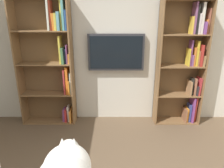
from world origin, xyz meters
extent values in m
cube|color=beige|center=(0.00, -2.23, 1.35)|extent=(4.52, 0.06, 2.70)
cube|color=brown|center=(-1.50, -2.04, 1.02)|extent=(0.02, 0.28, 2.04)
cube|color=brown|center=(-0.75, -2.04, 1.02)|extent=(0.02, 0.28, 2.04)
cube|color=brown|center=(-1.12, -2.17, 1.02)|extent=(0.77, 0.01, 2.04)
cube|color=brown|center=(-1.12, -2.04, 0.01)|extent=(0.73, 0.27, 0.02)
cube|color=brown|center=(-1.12, -2.04, 0.52)|extent=(0.73, 0.27, 0.02)
cube|color=brown|center=(-1.12, -2.04, 1.02)|extent=(0.73, 0.27, 0.02)
cube|color=brown|center=(-1.12, -2.04, 1.53)|extent=(0.73, 0.27, 0.02)
cube|color=brown|center=(-1.12, -2.04, 2.03)|extent=(0.73, 0.27, 0.02)
cube|color=#AE362E|center=(-1.47, -2.05, 0.18)|extent=(0.02, 0.13, 0.31)
cube|color=#B93A32|center=(-1.44, -2.03, 0.25)|extent=(0.05, 0.17, 0.46)
cube|color=#864087|center=(-1.40, -2.03, 0.25)|extent=(0.03, 0.23, 0.46)
cube|color=#394687|center=(-1.36, -2.04, 0.18)|extent=(0.03, 0.17, 0.32)
cube|color=orange|center=(-1.32, -2.03, 0.14)|extent=(0.03, 0.17, 0.25)
cube|color=#925F40|center=(-1.28, -2.03, 0.14)|extent=(0.02, 0.22, 0.24)
cube|color=#B73339|center=(-1.46, -2.03, 0.68)|extent=(0.04, 0.19, 0.30)
cube|color=#2B292B|center=(-1.42, -2.03, 0.61)|extent=(0.03, 0.19, 0.16)
cube|color=#9F6449|center=(-1.39, -2.02, 0.67)|extent=(0.03, 0.15, 0.29)
cube|color=#252621|center=(-1.34, -2.04, 0.67)|extent=(0.03, 0.13, 0.29)
cube|color=#9F744D|center=(-1.31, -2.03, 0.65)|extent=(0.03, 0.20, 0.24)
cube|color=olive|center=(-1.46, -2.02, 1.12)|extent=(0.04, 0.21, 0.18)
cube|color=#AE2E27|center=(-1.42, -2.02, 1.20)|extent=(0.04, 0.18, 0.34)
cube|color=#A56540|center=(-1.38, -2.05, 1.16)|extent=(0.02, 0.19, 0.25)
cube|color=gold|center=(-1.36, -2.03, 1.23)|extent=(0.03, 0.13, 0.40)
cube|color=orange|center=(-1.32, -2.05, 1.18)|extent=(0.03, 0.16, 0.30)
cube|color=#804E81|center=(-1.29, -2.03, 1.12)|extent=(0.03, 0.15, 0.18)
cube|color=#7E447C|center=(-1.26, -2.05, 1.24)|extent=(0.02, 0.15, 0.42)
cube|color=gold|center=(-1.23, -2.04, 1.17)|extent=(0.02, 0.16, 0.28)
cube|color=#A45F48|center=(-1.47, -2.02, 1.73)|extent=(0.02, 0.12, 0.38)
cube|color=orange|center=(-1.44, -2.02, 1.65)|extent=(0.02, 0.12, 0.22)
cube|color=#7A4188|center=(-1.41, -2.02, 1.63)|extent=(0.04, 0.20, 0.19)
cube|color=silver|center=(-1.36, -2.05, 1.77)|extent=(0.04, 0.19, 0.46)
cube|color=silver|center=(-1.32, -2.03, 1.69)|extent=(0.03, 0.15, 0.31)
cube|color=black|center=(-1.28, -2.04, 1.75)|extent=(0.02, 0.19, 0.43)
cube|color=#86517A|center=(-1.26, -2.05, 1.77)|extent=(0.03, 0.17, 0.47)
cube|color=gold|center=(-1.23, -2.05, 1.67)|extent=(0.03, 0.14, 0.27)
cube|color=brown|center=(0.68, -2.04, 1.06)|extent=(0.02, 0.28, 2.12)
cube|color=brown|center=(1.57, -2.04, 1.06)|extent=(0.02, 0.28, 2.12)
cube|color=brown|center=(1.12, -2.17, 1.06)|extent=(0.91, 0.01, 2.12)
cube|color=brown|center=(1.12, -2.04, 0.01)|extent=(0.86, 0.27, 0.02)
cube|color=brown|center=(1.12, -2.04, 0.53)|extent=(0.86, 0.27, 0.02)
cube|color=brown|center=(1.12, -2.04, 1.06)|extent=(0.86, 0.27, 0.02)
cube|color=brown|center=(1.12, -2.04, 1.58)|extent=(0.86, 0.27, 0.02)
cube|color=orange|center=(0.71, -2.03, 0.11)|extent=(0.02, 0.14, 0.17)
cube|color=orange|center=(0.75, -2.03, 0.13)|extent=(0.03, 0.23, 0.22)
cube|color=silver|center=(0.79, -2.02, 0.16)|extent=(0.05, 0.13, 0.28)
cube|color=red|center=(0.83, -2.04, 0.14)|extent=(0.04, 0.20, 0.24)
cube|color=#7F447E|center=(0.87, -2.04, 0.14)|extent=(0.05, 0.15, 0.23)
cube|color=silver|center=(0.71, -2.02, 0.73)|extent=(0.02, 0.15, 0.36)
cube|color=orange|center=(0.73, -2.03, 0.66)|extent=(0.02, 0.24, 0.24)
cube|color=orange|center=(0.77, -2.04, 0.78)|extent=(0.04, 0.19, 0.47)
cube|color=#AD3437|center=(0.81, -2.05, 0.76)|extent=(0.02, 0.23, 0.42)
cube|color=orange|center=(0.71, -2.04, 1.15)|extent=(0.03, 0.17, 0.16)
cube|color=#7E4479|center=(0.74, -2.03, 1.22)|extent=(0.02, 0.15, 0.30)
cube|color=black|center=(0.77, -2.04, 1.19)|extent=(0.03, 0.17, 0.23)
cube|color=#447047|center=(0.81, -2.02, 1.20)|extent=(0.05, 0.21, 0.26)
cube|color=gold|center=(0.85, -2.04, 1.29)|extent=(0.03, 0.18, 0.44)
cube|color=#274B8B|center=(0.72, -2.03, 1.74)|extent=(0.03, 0.20, 0.30)
cube|color=#5EA49F|center=(0.76, -2.05, 1.81)|extent=(0.04, 0.21, 0.43)
cube|color=gold|center=(0.79, -2.03, 1.83)|extent=(0.02, 0.13, 0.48)
cube|color=#65A0AE|center=(0.83, -2.02, 1.73)|extent=(0.04, 0.22, 0.28)
cube|color=gold|center=(0.87, -2.05, 1.72)|extent=(0.03, 0.23, 0.26)
cube|color=orange|center=(0.91, -2.05, 1.72)|extent=(0.05, 0.18, 0.25)
cube|color=#B43D2A|center=(0.95, -2.03, 1.81)|extent=(0.02, 0.15, 0.44)
cube|color=silver|center=(0.98, -2.03, 1.83)|extent=(0.04, 0.18, 0.47)
cube|color=#333338|center=(-0.05, -2.15, 1.23)|extent=(0.94, 0.06, 0.61)
cube|color=black|center=(-0.05, -2.12, 1.23)|extent=(0.87, 0.01, 0.54)
ellipsoid|color=white|center=(0.26, 0.28, 0.97)|extent=(0.27, 0.28, 0.26)
sphere|color=white|center=(0.26, 0.22, 1.04)|extent=(0.12, 0.12, 0.12)
cone|color=white|center=(0.23, 0.22, 1.08)|extent=(0.06, 0.06, 0.07)
cone|color=white|center=(0.29, 0.22, 1.08)|extent=(0.06, 0.06, 0.07)
cone|color=beige|center=(0.23, 0.22, 1.08)|extent=(0.03, 0.03, 0.05)
cone|color=beige|center=(0.29, 0.22, 1.08)|extent=(0.03, 0.03, 0.05)
camera|label=1|loc=(0.01, 1.19, 1.76)|focal=31.94mm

